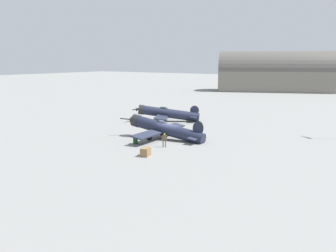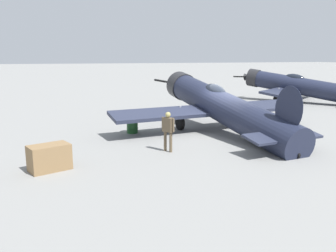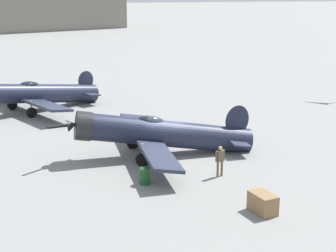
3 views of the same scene
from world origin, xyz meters
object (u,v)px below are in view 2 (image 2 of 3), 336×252
object	(u,v)px
airplane_foreground	(220,106)
equipment_crate	(49,158)
airplane_mid_apron	(300,87)
ground_crew_mechanic	(168,128)
fuel_drum	(132,125)

from	to	relation	value
airplane_foreground	equipment_crate	distance (m)	9.45
airplane_mid_apron	ground_crew_mechanic	distance (m)	19.70
airplane_foreground	fuel_drum	bearing A→B (deg)	68.24
ground_crew_mechanic	equipment_crate	size ratio (longest dim) A/B	1.09
airplane_mid_apron	equipment_crate	bearing A→B (deg)	86.59
equipment_crate	fuel_drum	xyz separation A→B (m)	(-4.33, -4.87, -0.03)
airplane_foreground	equipment_crate	xyz separation A→B (m)	(8.74, 3.47, -0.92)
equipment_crate	fuel_drum	bearing A→B (deg)	-131.62
airplane_foreground	ground_crew_mechanic	distance (m)	4.81
airplane_foreground	ground_crew_mechanic	bearing A→B (deg)	119.86
fuel_drum	ground_crew_mechanic	bearing A→B (deg)	96.15
airplane_mid_apron	equipment_crate	distance (m)	24.21
airplane_foreground	ground_crew_mechanic	world-z (taller)	airplane_foreground
airplane_mid_apron	ground_crew_mechanic	xyz separation A→B (m)	(16.45, 10.83, -0.37)
airplane_mid_apron	fuel_drum	size ratio (longest dim) A/B	11.60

